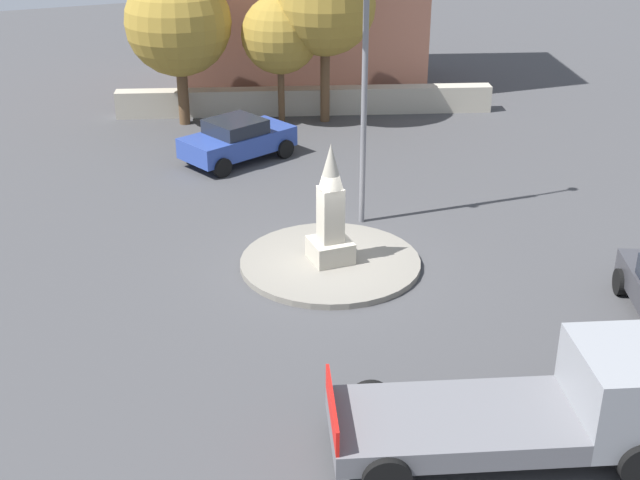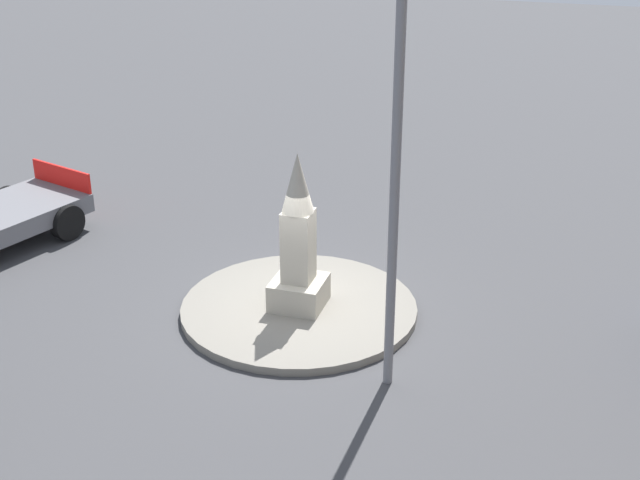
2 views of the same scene
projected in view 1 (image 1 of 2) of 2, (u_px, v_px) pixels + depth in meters
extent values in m
plane|color=#424244|center=(330.00, 265.00, 22.16)|extent=(80.00, 80.00, 0.00)
cylinder|color=gray|center=(330.00, 263.00, 22.13)|extent=(4.65, 4.65, 0.16)
cube|color=#B2AA99|center=(330.00, 250.00, 21.97)|extent=(1.01, 1.01, 0.56)
cube|color=#B2AA99|center=(331.00, 214.00, 21.55)|extent=(0.56, 0.56, 1.44)
cone|color=#B2AA99|center=(331.00, 166.00, 20.99)|extent=(0.61, 0.61, 1.15)
cylinder|color=slate|center=(365.00, 82.00, 22.92)|extent=(0.16, 0.16, 8.17)
cube|color=#2D479E|center=(238.00, 142.00, 28.99)|extent=(4.20, 3.02, 0.68)
cube|color=#1E232D|center=(235.00, 126.00, 28.69)|extent=(2.16, 2.11, 0.46)
cylinder|color=black|center=(222.00, 167.00, 27.73)|extent=(0.68, 0.44, 0.64)
cylinder|color=black|center=(191.00, 154.00, 28.89)|extent=(0.68, 0.44, 0.64)
cylinder|color=black|center=(285.00, 149.00, 29.37)|extent=(0.68, 0.44, 0.64)
cylinder|color=black|center=(253.00, 137.00, 30.53)|extent=(0.68, 0.44, 0.64)
cylinder|color=black|center=(620.00, 282.00, 20.67)|extent=(0.47, 0.67, 0.64)
cube|color=gray|center=(623.00, 390.00, 15.15)|extent=(2.28, 2.51, 1.58)
cube|color=slate|center=(452.00, 424.00, 15.19)|extent=(4.75, 3.28, 0.43)
cube|color=red|center=(332.00, 408.00, 14.84)|extent=(0.65, 1.93, 0.50)
cylinder|color=black|center=(597.00, 392.00, 16.43)|extent=(0.89, 0.52, 0.84)
cylinder|color=black|center=(370.00, 402.00, 16.13)|extent=(0.89, 0.52, 0.84)
cylinder|color=black|center=(387.00, 477.00, 14.25)|extent=(0.89, 0.52, 0.84)
cube|color=#B2AA99|center=(305.00, 101.00, 33.92)|extent=(14.28, 5.24, 1.03)
cylinder|color=brown|center=(183.00, 92.00, 32.44)|extent=(0.41, 0.41, 2.48)
sphere|color=olive|center=(178.00, 22.00, 31.32)|extent=(3.91, 3.91, 3.91)
cylinder|color=brown|center=(281.00, 92.00, 32.69)|extent=(0.25, 0.25, 2.33)
sphere|color=olive|center=(280.00, 35.00, 31.75)|extent=(2.90, 2.90, 2.90)
cylinder|color=brown|center=(325.00, 81.00, 32.61)|extent=(0.36, 0.36, 3.12)
sphere|color=olive|center=(325.00, 4.00, 31.38)|extent=(3.73, 3.73, 3.73)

